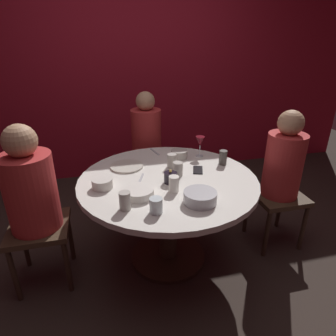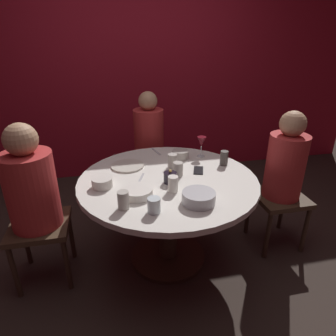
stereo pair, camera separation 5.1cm
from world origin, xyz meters
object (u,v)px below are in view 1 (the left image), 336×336
seated_diner_right (283,166)px  seated_diner_back (146,139)px  dining_table (168,197)px  cell_phone (198,170)px  seated_diner_left (31,192)px  bowl_sauce_side (179,154)px  cup_beside_wine (174,184)px  cup_by_left_diner (125,201)px  cup_center_front (156,205)px  wine_glass (200,142)px  bowl_small_white (138,192)px  dinner_plate (127,166)px  candle_holder (171,177)px  bowl_serving_large (200,197)px  bowl_salad_center (102,183)px  cup_near_candle (178,169)px  cup_far_edge (223,158)px  cup_by_right_diner (172,161)px

seated_diner_right → seated_diner_back: bearing=-43.8°
dining_table → cell_phone: cell_phone is taller
seated_diner_left → bowl_sauce_side: (1.11, 0.35, 0.03)m
cup_beside_wine → seated_diner_right: bearing=11.8°
cup_by_left_diner → cup_center_front: 0.19m
cup_beside_wine → wine_glass: bearing=55.8°
bowl_small_white → dinner_plate: bearing=92.8°
seated_diner_left → candle_holder: 0.93m
cup_beside_wine → bowl_serving_large: bearing=-55.8°
seated_diner_back → bowl_salad_center: 1.05m
cup_beside_wine → dinner_plate: bearing=119.3°
seated_diner_left → bowl_small_white: size_ratio=5.97×
cell_phone → cup_center_front: bearing=-112.1°
seated_diner_back → bowl_small_white: seated_diner_back is taller
seated_diner_right → wine_glass: bearing=-30.8°
dinner_plate → bowl_serving_large: size_ratio=1.24×
cell_phone → bowl_salad_center: bowl_salad_center is taller
seated_diner_back → cup_near_candle: bearing=5.2°
bowl_salad_center → cup_beside_wine: cup_beside_wine is taller
dining_table → bowl_serving_large: 0.44m
cell_phone → cup_near_candle: bearing=-145.6°
cup_by_left_diner → cup_far_edge: size_ratio=0.97×
wine_glass → cup_beside_wine: wine_glass is taller
seated_diner_back → candle_holder: 0.98m
cup_near_candle → cup_far_edge: (0.41, 0.11, 0.01)m
bowl_sauce_side → cup_by_right_diner: size_ratio=1.27×
seated_diner_left → cup_near_candle: bearing=1.4°
cup_beside_wine → dining_table: bearing=87.3°
bowl_salad_center → cup_center_front: cup_center_front is taller
wine_glass → cup_by_right_diner: bearing=-150.1°
seated_diner_left → cup_far_edge: size_ratio=10.27×
seated_diner_back → bowl_salad_center: seated_diner_back is taller
dining_table → cup_beside_wine: cup_beside_wine is taller
bowl_sauce_side → cup_by_left_diner: cup_by_left_diner is taller
bowl_small_white → cup_by_right_diner: (0.32, 0.39, 0.03)m
candle_holder → bowl_sauce_side: size_ratio=0.72×
candle_holder → bowl_small_white: 0.28m
bowl_serving_large → cup_far_edge: bearing=54.0°
candle_holder → cup_near_candle: cup_near_candle is taller
cup_by_right_diner → cup_far_edge: bearing=-5.9°
seated_diner_left → cup_beside_wine: bearing=-12.2°
dining_table → candle_holder: bearing=-89.6°
bowl_sauce_side → seated_diner_back: bearing=108.2°
seated_diner_right → cup_by_left_diner: bearing=14.9°
bowl_small_white → cup_by_right_diner: bearing=50.5°
seated_diner_back → bowl_sauce_side: 0.59m
bowl_salad_center → bowl_sauce_side: bearing=30.9°
bowl_sauce_side → seated_diner_left: bearing=-162.5°
seated_diner_right → cup_center_front: 1.20m
bowl_salad_center → cup_far_edge: bearing=10.5°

